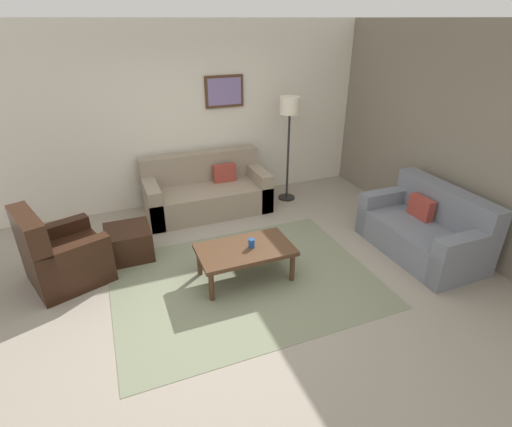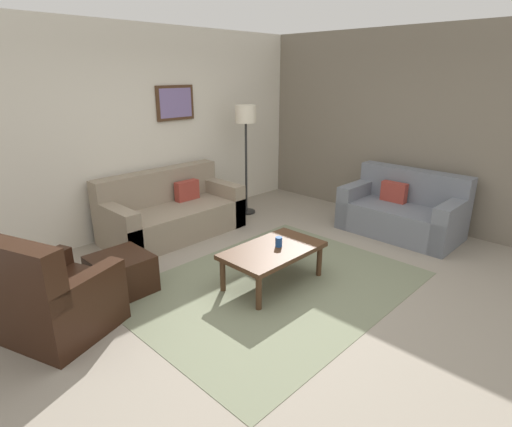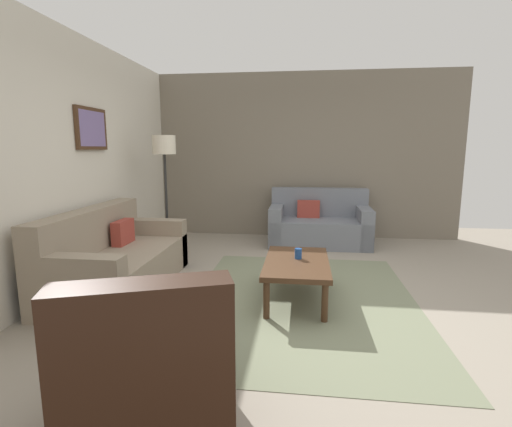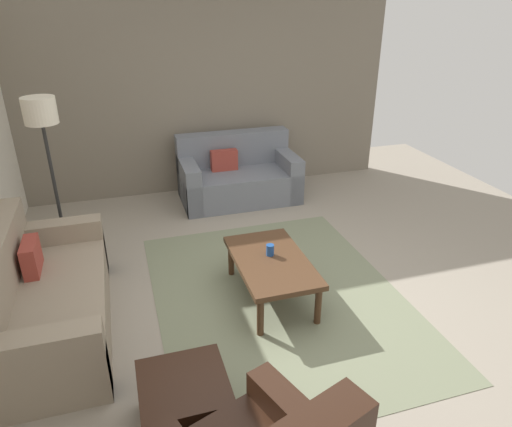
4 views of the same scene
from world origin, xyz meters
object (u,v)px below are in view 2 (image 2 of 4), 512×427
at_px(couch_loveseat, 403,212).
at_px(ottoman, 121,274).
at_px(couch_main, 170,213).
at_px(armchair_leather, 53,304).
at_px(lamp_standing, 246,125).
at_px(coffee_table, 273,253).
at_px(framed_artwork, 175,103).
at_px(cup, 279,242).

height_order(couch_loveseat, ottoman, couch_loveseat).
xyz_separation_m(couch_main, couch_loveseat, (2.34, -2.34, 0.00)).
distance_m(armchair_leather, ottoman, 0.83).
bearing_deg(ottoman, lamp_standing, 18.25).
relative_size(couch_main, coffee_table, 1.74).
bearing_deg(coffee_table, armchair_leather, 160.15).
height_order(couch_main, coffee_table, couch_main).
distance_m(couch_main, framed_artwork, 1.60).
height_order(couch_loveseat, cup, couch_loveseat).
bearing_deg(framed_artwork, coffee_table, -103.33).
distance_m(couch_loveseat, framed_artwork, 3.62).
bearing_deg(couch_loveseat, framed_artwork, 123.58).
distance_m(ottoman, lamp_standing, 3.08).
relative_size(couch_main, couch_loveseat, 1.21).
relative_size(ottoman, cup, 5.28).
xyz_separation_m(ottoman, cup, (1.31, -1.02, 0.26)).
relative_size(coffee_table, cup, 10.38).
bearing_deg(ottoman, armchair_leather, -160.21).
height_order(couch_loveseat, lamp_standing, lamp_standing).
height_order(couch_main, couch_loveseat, same).
relative_size(cup, framed_artwork, 0.17).
bearing_deg(couch_loveseat, cup, 172.51).
xyz_separation_m(couch_loveseat, coffee_table, (-2.41, 0.32, 0.06)).
bearing_deg(lamp_standing, couch_main, 174.67).
xyz_separation_m(armchair_leather, cup, (2.08, -0.74, 0.16)).
bearing_deg(ottoman, couch_loveseat, -19.99).
bearing_deg(couch_loveseat, lamp_standing, 113.27).
bearing_deg(couch_main, lamp_standing, -5.33).
bearing_deg(couch_main, framed_artwork, 39.83).
relative_size(armchair_leather, coffee_table, 0.93).
height_order(ottoman, framed_artwork, framed_artwork).
bearing_deg(couch_loveseat, ottoman, 160.01).
height_order(coffee_table, framed_artwork, framed_artwork).
xyz_separation_m(coffee_table, framed_artwork, (0.58, 2.44, 1.40)).
bearing_deg(cup, couch_loveseat, -7.49).
xyz_separation_m(couch_loveseat, ottoman, (-3.64, 1.33, -0.10)).
relative_size(couch_main, ottoman, 3.41).
bearing_deg(framed_artwork, armchair_leather, -146.41).
distance_m(armchair_leather, framed_artwork, 3.43).
relative_size(armchair_leather, lamp_standing, 0.60).
bearing_deg(lamp_standing, ottoman, -161.75).
height_order(ottoman, cup, cup).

